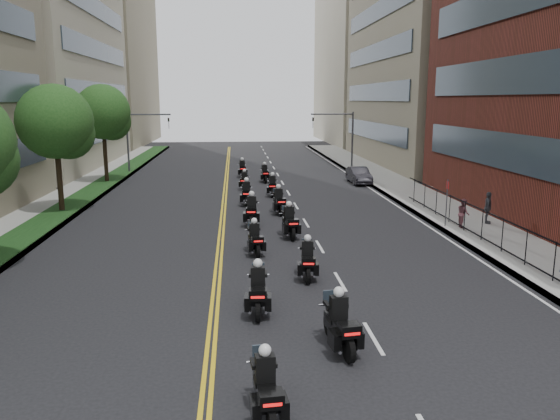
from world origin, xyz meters
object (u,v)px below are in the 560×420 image
(motorcycle_2, at_px, (258,292))
(motorcycle_8, at_px, (246,194))
(pedestrian_c, at_px, (488,208))
(parked_sedan, at_px, (359,175))
(motorcycle_0, at_px, (266,389))
(pedestrian_b, at_px, (463,213))
(motorcycle_7, at_px, (279,202))
(motorcycle_12, at_px, (242,169))
(motorcycle_6, at_px, (252,212))
(motorcycle_10, at_px, (244,181))
(motorcycle_11, at_px, (265,174))
(motorcycle_3, at_px, (308,261))
(motorcycle_9, at_px, (273,187))
(motorcycle_4, at_px, (255,240))
(motorcycle_5, at_px, (290,223))
(motorcycle_1, at_px, (340,326))

(motorcycle_2, xyz_separation_m, motorcycle_8, (0.05, 18.38, 0.01))
(pedestrian_c, bearing_deg, parked_sedan, 36.91)
(motorcycle_0, height_order, pedestrian_b, pedestrian_b)
(motorcycle_0, xyz_separation_m, pedestrian_b, (11.33, 16.39, 0.27))
(motorcycle_7, xyz_separation_m, motorcycle_12, (-1.95, 15.89, -0.02))
(motorcycle_6, relative_size, motorcycle_10, 1.21)
(motorcycle_2, height_order, motorcycle_11, motorcycle_2)
(motorcycle_3, bearing_deg, motorcycle_2, -116.36)
(motorcycle_9, relative_size, motorcycle_11, 1.01)
(motorcycle_4, distance_m, motorcycle_11, 21.48)
(motorcycle_8, relative_size, parked_sedan, 0.60)
(motorcycle_3, height_order, motorcycle_7, motorcycle_7)
(motorcycle_12, relative_size, pedestrian_b, 1.55)
(motorcycle_9, bearing_deg, motorcycle_5, -85.22)
(pedestrian_b, relative_size, pedestrian_c, 0.88)
(motorcycle_7, xyz_separation_m, motorcycle_11, (-0.14, 12.79, -0.04))
(motorcycle_2, height_order, motorcycle_5, motorcycle_5)
(motorcycle_4, height_order, motorcycle_6, motorcycle_6)
(motorcycle_0, relative_size, parked_sedan, 0.55)
(motorcycle_8, relative_size, pedestrian_b, 1.60)
(motorcycle_6, height_order, pedestrian_b, motorcycle_6)
(motorcycle_2, height_order, motorcycle_10, motorcycle_2)
(motorcycle_0, distance_m, motorcycle_11, 34.23)
(motorcycle_0, xyz_separation_m, motorcycle_6, (0.29, 18.47, 0.10))
(pedestrian_c, bearing_deg, motorcycle_11, 57.52)
(motorcycle_4, relative_size, parked_sedan, 0.54)
(motorcycle_6, distance_m, motorcycle_7, 3.38)
(motorcycle_6, bearing_deg, motorcycle_10, 94.24)
(motorcycle_6, xyz_separation_m, motorcycle_11, (1.59, 15.70, -0.08))
(motorcycle_5, xyz_separation_m, motorcycle_6, (-1.79, 2.84, 0.02))
(motorcycle_9, xyz_separation_m, parked_sedan, (7.45, 5.34, -0.00))
(motorcycle_2, distance_m, motorcycle_10, 24.73)
(motorcycle_0, height_order, motorcycle_8, motorcycle_8)
(motorcycle_1, relative_size, motorcycle_5, 0.98)
(motorcycle_4, relative_size, pedestrian_b, 1.44)
(motorcycle_2, xyz_separation_m, motorcycle_11, (1.79, 28.25, -0.03))
(motorcycle_5, distance_m, motorcycle_7, 5.75)
(pedestrian_b, bearing_deg, pedestrian_c, -59.30)
(motorcycle_1, bearing_deg, motorcycle_8, 87.73)
(motorcycle_8, bearing_deg, motorcycle_10, 91.46)
(motorcycle_6, distance_m, motorcycle_9, 9.20)
(motorcycle_7, bearing_deg, motorcycle_5, -94.17)
(motorcycle_6, distance_m, motorcycle_12, 18.80)
(motorcycle_9, bearing_deg, motorcycle_3, -85.08)
(motorcycle_1, distance_m, motorcycle_12, 34.27)
(motorcycle_5, relative_size, pedestrian_b, 1.61)
(parked_sedan, distance_m, pedestrian_c, 16.08)
(motorcycle_10, bearing_deg, pedestrian_b, -44.71)
(motorcycle_6, relative_size, pedestrian_c, 1.47)
(motorcycle_2, bearing_deg, pedestrian_c, 43.98)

